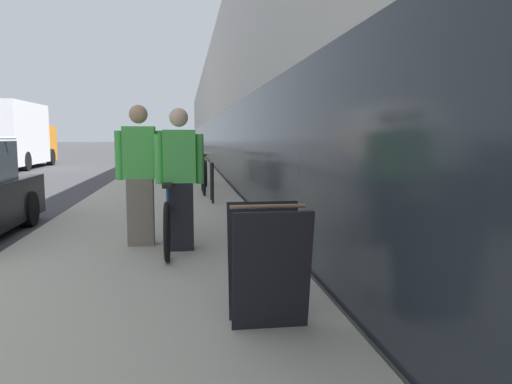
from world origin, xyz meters
TOP-DOWN VIEW (x-y plane):
  - sidewalk_slab at (5.31, 21.00)m, footprint 3.43×70.00m
  - storefront_facade at (12.06, 29.00)m, footprint 10.01×70.00m
  - tandem_bicycle at (5.60, 2.60)m, footprint 0.52×2.52m
  - person_rider at (5.74, 2.27)m, footprint 0.58×0.23m
  - person_bystander at (5.24, 2.63)m, footprint 0.60×0.24m
  - bike_rack_hoop at (6.36, 6.66)m, footprint 0.05×0.60m
  - cruiser_bike_nearest at (6.23, 8.25)m, footprint 0.52×1.76m
  - cruiser_bike_middle at (6.35, 10.40)m, footprint 0.52×1.85m
  - sandwich_board_sign at (6.41, -0.26)m, footprint 0.56×0.56m
  - moving_truck at (-2.04, 20.67)m, footprint 2.22×7.02m

SIDE VIEW (x-z plane):
  - sidewalk_slab at x=5.31m, z-range 0.00..0.16m
  - tandem_bicycle at x=5.60m, z-range 0.10..0.95m
  - cruiser_bike_middle at x=6.35m, z-range 0.09..0.99m
  - cruiser_bike_nearest at x=6.23m, z-range 0.08..1.04m
  - sandwich_board_sign at x=6.41m, z-range 0.16..1.06m
  - bike_rack_hoop at x=6.36m, z-range 0.25..1.09m
  - person_rider at x=5.74m, z-range 0.16..1.88m
  - person_bystander at x=5.24m, z-range 0.16..1.94m
  - moving_truck at x=-2.04m, z-range 0.01..3.02m
  - storefront_facade at x=12.06m, z-range -0.01..5.94m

